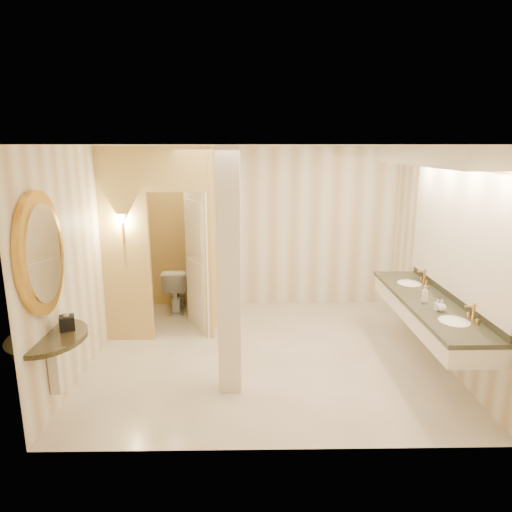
% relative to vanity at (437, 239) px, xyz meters
% --- Properties ---
extents(floor, '(4.50, 4.50, 0.00)m').
position_rel_vanity_xyz_m(floor, '(-1.98, 0.40, -1.63)').
color(floor, silver).
rests_on(floor, ground).
extents(ceiling, '(4.50, 4.50, 0.00)m').
position_rel_vanity_xyz_m(ceiling, '(-1.98, 0.40, 1.07)').
color(ceiling, silver).
rests_on(ceiling, wall_back).
extents(wall_back, '(4.50, 0.02, 2.70)m').
position_rel_vanity_xyz_m(wall_back, '(-1.98, 2.40, -0.28)').
color(wall_back, white).
rests_on(wall_back, floor).
extents(wall_front, '(4.50, 0.02, 2.70)m').
position_rel_vanity_xyz_m(wall_front, '(-1.98, -1.60, -0.28)').
color(wall_front, white).
rests_on(wall_front, floor).
extents(wall_left, '(0.02, 4.00, 2.70)m').
position_rel_vanity_xyz_m(wall_left, '(-4.23, 0.40, -0.28)').
color(wall_left, white).
rests_on(wall_left, floor).
extents(wall_right, '(0.02, 4.00, 2.70)m').
position_rel_vanity_xyz_m(wall_right, '(0.27, 0.40, -0.28)').
color(wall_right, white).
rests_on(wall_right, floor).
extents(toilet_closet, '(1.50, 1.55, 2.70)m').
position_rel_vanity_xyz_m(toilet_closet, '(-3.11, 1.37, -0.24)').
color(toilet_closet, '#D9C471').
rests_on(toilet_closet, floor).
extents(wall_sconce, '(0.14, 0.14, 0.42)m').
position_rel_vanity_xyz_m(wall_sconce, '(-3.90, 0.83, 0.10)').
color(wall_sconce, gold).
rests_on(wall_sconce, toilet_closet).
extents(vanity, '(0.75, 2.76, 2.09)m').
position_rel_vanity_xyz_m(vanity, '(0.00, 0.00, 0.00)').
color(vanity, white).
rests_on(vanity, floor).
extents(console_shelf, '(0.92, 0.92, 1.91)m').
position_rel_vanity_xyz_m(console_shelf, '(-4.19, -1.00, -0.29)').
color(console_shelf, black).
rests_on(console_shelf, floor).
extents(pillar, '(0.25, 0.25, 2.70)m').
position_rel_vanity_xyz_m(pillar, '(-2.43, -0.50, -0.28)').
color(pillar, white).
rests_on(pillar, floor).
extents(tissue_box, '(0.19, 0.19, 0.14)m').
position_rel_vanity_xyz_m(tissue_box, '(-4.06, -0.86, -0.68)').
color(tissue_box, black).
rests_on(tissue_box, console_shelf).
extents(toilet, '(0.46, 0.76, 0.75)m').
position_rel_vanity_xyz_m(toilet, '(-3.43, 2.08, -1.26)').
color(toilet, white).
rests_on(toilet, floor).
extents(soap_bottle_a, '(0.07, 0.07, 0.13)m').
position_rel_vanity_xyz_m(soap_bottle_a, '(-0.08, -0.36, -0.69)').
color(soap_bottle_a, beige).
rests_on(soap_bottle_a, vanity).
extents(soap_bottle_b, '(0.13, 0.13, 0.13)m').
position_rel_vanity_xyz_m(soap_bottle_b, '(-0.05, -0.40, -0.69)').
color(soap_bottle_b, silver).
rests_on(soap_bottle_b, vanity).
extents(soap_bottle_c, '(0.11, 0.11, 0.21)m').
position_rel_vanity_xyz_m(soap_bottle_c, '(-0.12, -0.09, -0.65)').
color(soap_bottle_c, '#C6B28C').
rests_on(soap_bottle_c, vanity).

